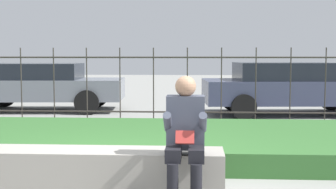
{
  "coord_description": "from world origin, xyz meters",
  "views": [
    {
      "loc": [
        0.86,
        -4.86,
        1.49
      ],
      "look_at": [
        0.5,
        1.18,
        0.98
      ],
      "focal_mm": 50.0,
      "sensor_mm": 36.0,
      "label": 1
    }
  ],
  "objects_px": {
    "person_seated_reader": "(185,134)",
    "car_parked_left": "(41,85)",
    "stone_bench": "(104,174)",
    "car_parked_right": "(289,87)"
  },
  "relations": [
    {
      "from": "person_seated_reader",
      "to": "car_parked_right",
      "type": "relative_size",
      "value": 0.29
    },
    {
      "from": "stone_bench",
      "to": "car_parked_left",
      "type": "distance_m",
      "value": 8.02
    },
    {
      "from": "stone_bench",
      "to": "person_seated_reader",
      "type": "relative_size",
      "value": 1.99
    },
    {
      "from": "person_seated_reader",
      "to": "car_parked_left",
      "type": "distance_m",
      "value": 8.66
    },
    {
      "from": "car_parked_right",
      "to": "person_seated_reader",
      "type": "bearing_deg",
      "value": -112.77
    },
    {
      "from": "car_parked_right",
      "to": "car_parked_left",
      "type": "distance_m",
      "value": 6.49
    },
    {
      "from": "car_parked_right",
      "to": "car_parked_left",
      "type": "height_order",
      "value": "car_parked_right"
    },
    {
      "from": "person_seated_reader",
      "to": "car_parked_left",
      "type": "height_order",
      "value": "person_seated_reader"
    },
    {
      "from": "stone_bench",
      "to": "car_parked_left",
      "type": "xyz_separation_m",
      "value": [
        -3.16,
        7.36,
        0.47
      ]
    },
    {
      "from": "car_parked_left",
      "to": "car_parked_right",
      "type": "bearing_deg",
      "value": -7.46
    }
  ]
}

